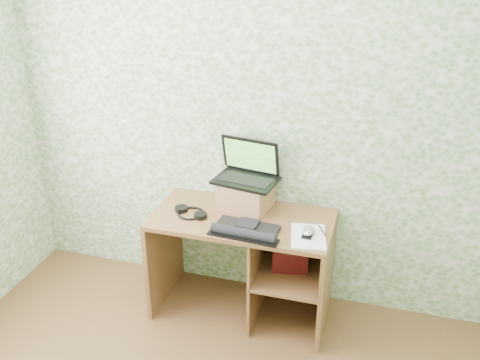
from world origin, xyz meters
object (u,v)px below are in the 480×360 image
(notepad, at_px, (308,237))
(desk, at_px, (254,251))
(riser, at_px, (246,195))
(keyboard, at_px, (246,230))
(laptop, at_px, (248,170))

(notepad, bearing_deg, desk, 146.73)
(riser, height_order, keyboard, riser)
(desk, bearing_deg, riser, 129.46)
(riser, bearing_deg, laptop, 90.00)
(riser, bearing_deg, desk, -50.54)
(keyboard, relative_size, notepad, 1.52)
(desk, bearing_deg, notepad, -22.62)
(riser, relative_size, keyboard, 0.71)
(riser, xyz_separation_m, notepad, (0.48, -0.28, -0.09))
(riser, bearing_deg, notepad, -29.88)
(riser, distance_m, laptop, 0.17)
(desk, xyz_separation_m, laptop, (-0.10, 0.16, 0.53))
(keyboard, height_order, notepad, keyboard)
(desk, relative_size, riser, 3.70)
(desk, xyz_separation_m, keyboard, (-0.00, -0.21, 0.29))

